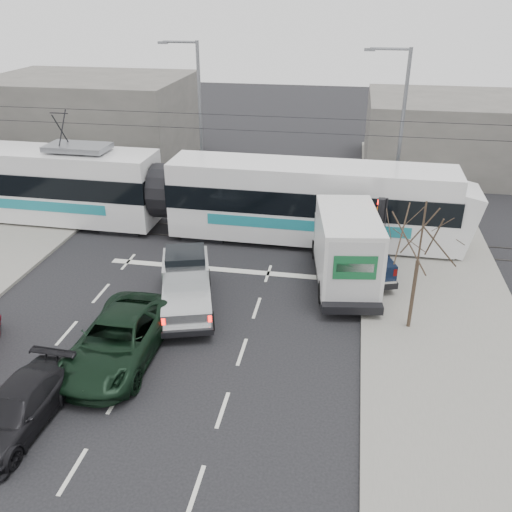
% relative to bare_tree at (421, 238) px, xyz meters
% --- Properties ---
extents(ground, '(120.00, 120.00, 0.00)m').
position_rel_bare_tree_xyz_m(ground, '(-7.60, -2.50, -3.79)').
color(ground, black).
rests_on(ground, ground).
extents(sidewalk_right, '(6.00, 60.00, 0.15)m').
position_rel_bare_tree_xyz_m(sidewalk_right, '(1.40, -2.50, -3.72)').
color(sidewalk_right, gray).
rests_on(sidewalk_right, ground).
extents(rails, '(60.00, 1.60, 0.03)m').
position_rel_bare_tree_xyz_m(rails, '(-7.60, 7.50, -3.78)').
color(rails, '#33302D').
rests_on(rails, ground).
extents(building_left, '(14.00, 10.00, 6.00)m').
position_rel_bare_tree_xyz_m(building_left, '(-21.60, 19.50, -0.79)').
color(building_left, slate).
rests_on(building_left, ground).
extents(building_right, '(12.00, 10.00, 5.00)m').
position_rel_bare_tree_xyz_m(building_right, '(4.40, 21.50, -1.29)').
color(building_right, slate).
rests_on(building_right, ground).
extents(bare_tree, '(2.40, 2.40, 5.00)m').
position_rel_bare_tree_xyz_m(bare_tree, '(0.00, 0.00, 0.00)').
color(bare_tree, '#47382B').
rests_on(bare_tree, ground).
extents(traffic_signal, '(0.44, 0.44, 3.60)m').
position_rel_bare_tree_xyz_m(traffic_signal, '(-1.13, 4.00, -1.05)').
color(traffic_signal, black).
rests_on(traffic_signal, ground).
extents(street_lamp_near, '(2.38, 0.25, 9.00)m').
position_rel_bare_tree_xyz_m(street_lamp_near, '(-0.29, 11.50, 1.32)').
color(street_lamp_near, slate).
rests_on(street_lamp_near, ground).
extents(street_lamp_far, '(2.38, 0.25, 9.00)m').
position_rel_bare_tree_xyz_m(street_lamp_far, '(-11.79, 13.50, 1.32)').
color(street_lamp_far, slate).
rests_on(street_lamp_far, ground).
extents(catenary, '(60.00, 0.20, 7.00)m').
position_rel_bare_tree_xyz_m(catenary, '(-7.60, 7.50, 0.09)').
color(catenary, black).
rests_on(catenary, ground).
extents(tram, '(29.18, 3.36, 5.95)m').
position_rel_bare_tree_xyz_m(tram, '(-12.07, 7.54, -1.68)').
color(tram, white).
rests_on(tram, ground).
extents(silver_pickup, '(3.37, 5.77, 1.99)m').
position_rel_bare_tree_xyz_m(silver_pickup, '(-8.77, 0.43, -2.80)').
color(silver_pickup, black).
rests_on(silver_pickup, ground).
extents(box_truck, '(3.31, 7.09, 3.41)m').
position_rel_bare_tree_xyz_m(box_truck, '(-2.57, 3.33, -2.11)').
color(box_truck, black).
rests_on(box_truck, ground).
extents(navy_pickup, '(3.62, 5.85, 2.32)m').
position_rel_bare_tree_xyz_m(navy_pickup, '(-2.21, 4.84, -2.65)').
color(navy_pickup, black).
rests_on(navy_pickup, ground).
extents(green_car, '(2.65, 5.68, 1.58)m').
position_rel_bare_tree_xyz_m(green_car, '(-9.99, -3.61, -3.00)').
color(green_car, black).
rests_on(green_car, ground).
extents(dark_car, '(1.98, 4.51, 1.29)m').
position_rel_bare_tree_xyz_m(dark_car, '(-11.60, -7.21, -3.15)').
color(dark_car, black).
rests_on(dark_car, ground).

